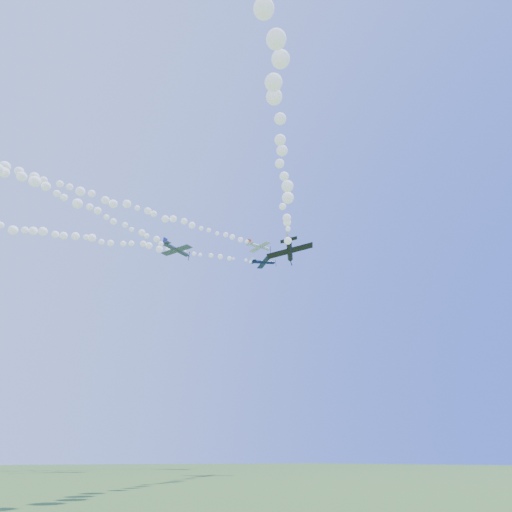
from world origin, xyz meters
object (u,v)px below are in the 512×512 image
plane_white (260,247)px  plane_black (290,250)px  plane_navy (264,262)px  plane_grey (176,250)px

plane_white → plane_black: plane_white is taller
plane_navy → plane_grey: plane_navy is taller
plane_navy → plane_black: size_ratio=1.08×
plane_white → plane_navy: size_ratio=1.08×
plane_white → plane_black: (-18.31, -36.04, -20.90)m
plane_navy → plane_black: 42.30m
plane_navy → plane_grey: (-28.39, -8.36, -7.47)m
plane_white → plane_grey: plane_white is taller
plane_black → plane_white: bearing=12.9°
plane_grey → plane_black: bearing=-88.5°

